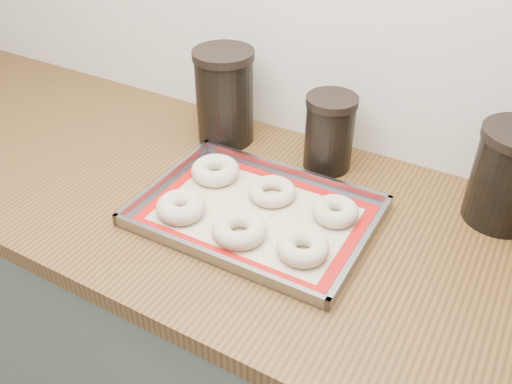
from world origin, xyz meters
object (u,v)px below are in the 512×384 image
Objects in this scene: baking_tray at (256,213)px; bagel_back_mid at (272,191)px; bagel_front_mid at (239,229)px; canister_mid at (329,133)px; bagel_front_right at (303,247)px; canister_right at (510,176)px; bagel_front_left at (181,207)px; bagel_back_left at (215,170)px; bagel_back_right at (335,211)px; canister_left at (225,97)px.

baking_tray is 0.07m from bagel_back_mid.
canister_mid is at bearing 82.57° from bagel_front_mid.
bagel_front_right is 0.49× the size of canister_right.
canister_mid is at bearing 60.67° from bagel_front_left.
bagel_back_mid is at bearing -157.89° from canister_right.
canister_right reaches higher than bagel_front_mid.
baking_tray is 4.80× the size of bagel_front_right.
bagel_back_mid is at bearing -1.41° from bagel_back_left.
bagel_back_right reaches higher than baking_tray.
canister_right is (0.57, 0.17, 0.08)m from bagel_back_left.
bagel_back_right is (0.29, -0.00, -0.00)m from bagel_back_left.
bagel_front_mid is at bearing -44.15° from bagel_back_left.
bagel_front_left is 0.26m from bagel_front_right.
canister_right is (0.64, 0.01, -0.01)m from canister_left.
canister_right reaches higher than bagel_front_left.
bagel_front_right is (0.13, -0.06, 0.01)m from baking_tray.
bagel_front_left reaches higher than bagel_back_right.
bagel_front_right is 0.13m from bagel_back_right.
bagel_front_right is 0.42m from canister_right.
bagel_back_right is at bearing -61.45° from canister_mid.
baking_tray is at bearing 30.31° from bagel_front_left.
canister_right is (0.29, 0.30, 0.08)m from bagel_front_right.
bagel_front_left is 0.31m from bagel_back_right.
canister_left is 0.27m from canister_mid.
bagel_back_left reaches higher than bagel_back_right.
bagel_front_left is 1.02× the size of bagel_front_right.
bagel_back_mid is 0.44× the size of canister_left.
baking_tray is 0.15m from bagel_front_left.
canister_left reaches higher than baking_tray.
bagel_back_right is (0.01, 0.13, -0.00)m from bagel_front_right.
bagel_back_left is (-0.14, 0.07, 0.02)m from baking_tray.
bagel_front_left is 0.93× the size of bagel_back_left.
canister_mid is 0.87× the size of canister_right.
bagel_front_left reaches higher than bagel_front_mid.
canister_mid reaches higher than baking_tray.
bagel_front_left is 1.07× the size of bagel_back_right.
baking_tray is 5.03× the size of bagel_back_right.
bagel_front_right reaches higher than bagel_back_mid.
bagel_back_left reaches higher than bagel_back_mid.
canister_left is at bearing 105.97° from bagel_front_left.
bagel_front_mid is at bearing -133.44° from bagel_back_right.
bagel_front_mid is 1.08× the size of bagel_front_right.
canister_mid is 0.38m from canister_right.
bagel_back_mid is (0.14, -0.00, -0.00)m from bagel_back_left.
baking_tray is at bearing -90.49° from bagel_back_mid.
canister_mid is at bearing 179.58° from canister_right.
bagel_back_mid is at bearing -105.28° from canister_mid.
canister_mid is at bearing 78.68° from baking_tray.
canister_right is at bearing 16.53° from bagel_back_left.
canister_left reaches higher than canister_mid.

